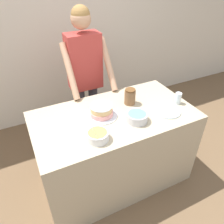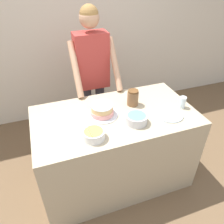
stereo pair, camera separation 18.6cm
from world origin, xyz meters
name	(u,v)px [view 1 (the left image)]	position (x,y,z in m)	size (l,w,h in m)	color
ground_plane	(132,205)	(0.00, 0.00, 0.00)	(14.00, 14.00, 0.00)	brown
wall_back	(64,32)	(0.00, 1.97, 1.30)	(10.00, 0.05, 2.60)	beige
counter	(114,148)	(0.00, 0.42, 0.45)	(1.56, 0.85, 0.90)	tan
person_baker	(85,69)	(-0.02, 1.15, 1.08)	(0.51, 0.48, 1.76)	#2D2D38
cake	(101,111)	(-0.12, 0.46, 0.95)	(0.31, 0.31, 0.11)	silver
frosting_bowl_yellow	(98,135)	(-0.28, 0.17, 0.94)	(0.19, 0.19, 0.16)	white
frosting_bowl_blue	(137,117)	(0.14, 0.24, 0.94)	(0.20, 0.20, 0.08)	silver
drinking_glass	(178,98)	(0.67, 0.32, 0.96)	(0.06, 0.06, 0.12)	silver
ceramic_plate	(167,111)	(0.48, 0.24, 0.90)	(0.25, 0.25, 0.01)	silver
stoneware_jar	(130,97)	(0.23, 0.53, 0.98)	(0.11, 0.11, 0.16)	brown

